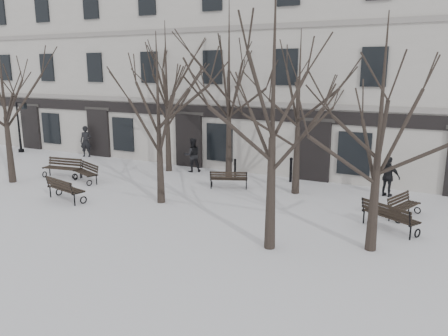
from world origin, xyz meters
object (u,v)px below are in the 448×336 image
Objects in this scene: bench_5 at (403,205)px; tree_1 at (158,99)px; tree_2 at (274,79)px; bench_1 at (64,188)px; bench_2 at (389,216)px; lamp_post at (21,123)px; bench_3 at (86,172)px; bench_0 at (63,167)px; tree_3 at (381,107)px; tree_0 at (2,83)px; bench_4 at (229,179)px.

tree_1 is at bearing 126.00° from bench_5.
bench_1 is at bearing 175.48° from tree_2.
lamp_post is at bearing 20.04° from bench_2.
bench_3 is (-13.81, 0.36, -0.04)m from bench_2.
bench_0 is (-6.77, 1.22, -3.66)m from tree_1.
tree_2 is at bearing 76.57° from bench_2.
bench_3 is 10.03m from lamp_post.
bench_0 is at bearing -159.97° from bench_3.
tree_1 reaches higher than bench_2.
tree_3 is at bearing -17.15° from bench_0.
tree_0 is 3.70× the size of bench_0.
bench_4 is (-7.12, 2.33, -0.07)m from bench_2.
bench_0 is 15.76m from bench_5.
tree_2 is (13.88, -1.83, 0.38)m from tree_0.
bench_1 is 1.03× the size of bench_2.
bench_4 is at bearing 126.72° from tree_2.
tree_0 is 4.00× the size of bench_3.
tree_3 is at bearing 12.81° from bench_3.
tree_1 is at bearing 35.64° from bench_2.
tree_0 reaches higher than bench_0.
lamp_post is (-7.54, 3.76, 1.42)m from bench_0.
tree_0 is 1.09× the size of tree_3.
lamp_post is (-15.84, 1.86, 1.49)m from bench_4.
tree_1 is 3.80× the size of bench_4.
tree_1 is (8.25, 0.53, -0.48)m from tree_0.
lamp_post is at bearing 159.77° from tree_2.
bench_5 is at bearing -6.10° from lamp_post.
bench_2 is 13.81m from bench_3.
bench_2 reaches higher than bench_4.
bench_1 is 7.03m from bench_4.
bench_3 is 0.55× the size of lamp_post.
tree_0 reaches higher than bench_4.
tree_0 is at bearing 172.49° from tree_2.
bench_4 is 7.44m from bench_5.
tree_3 reaches higher than bench_5.
tree_1 is 9.43m from bench_2.
lamp_post is (-23.25, 2.48, 1.50)m from bench_5.
bench_0 reaches higher than bench_3.
tree_2 is 1.18× the size of tree_3.
bench_5 is 23.43m from lamp_post.
tree_3 reaches higher than bench_0.
tree_0 is at bearing 34.87° from bench_2.
tree_2 reaches higher than bench_0.
bench_1 is at bearing -155.97° from tree_1.
bench_0 is 1.17× the size of bench_5.
bench_0 reaches higher than bench_5.
tree_0 reaches higher than bench_2.
bench_4 is at bearing -124.62° from bench_1.
bench_1 is at bearing -13.40° from tree_0.
bench_5 is (0.56, 3.62, -3.83)m from tree_3.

